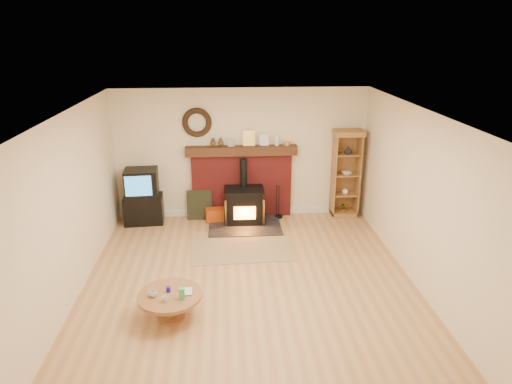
{
  "coord_description": "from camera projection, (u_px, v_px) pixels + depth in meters",
  "views": [
    {
      "loc": [
        -0.32,
        -6.07,
        3.67
      ],
      "look_at": [
        0.17,
        1.0,
        1.11
      ],
      "focal_mm": 32.0,
      "sensor_mm": 36.0,
      "label": 1
    }
  ],
  "objects": [
    {
      "name": "coffee_table",
      "position": [
        170.0,
        299.0,
        6.02
      ],
      "size": [
        0.85,
        0.85,
        0.53
      ],
      "color": "brown",
      "rests_on": "ground"
    },
    {
      "name": "room_shell",
      "position": [
        247.0,
        174.0,
        6.47
      ],
      "size": [
        5.02,
        5.52,
        2.61
      ],
      "color": "beige",
      "rests_on": "ground"
    },
    {
      "name": "chimney_breast",
      "position": [
        242.0,
        179.0,
        9.2
      ],
      "size": [
        2.2,
        0.22,
        1.78
      ],
      "color": "maroon",
      "rests_on": "ground"
    },
    {
      "name": "firelog_box",
      "position": [
        217.0,
        215.0,
        9.14
      ],
      "size": [
        0.45,
        0.32,
        0.26
      ],
      "primitive_type": "cube",
      "rotation": [
        0.0,
        0.0,
        0.13
      ],
      "color": "#C47008",
      "rests_on": "ground"
    },
    {
      "name": "wood_stove",
      "position": [
        244.0,
        207.0,
        8.98
      ],
      "size": [
        1.4,
        1.0,
        1.27
      ],
      "color": "black",
      "rests_on": "ground"
    },
    {
      "name": "leaning_painting",
      "position": [
        199.0,
        205.0,
        9.2
      ],
      "size": [
        0.5,
        0.13,
        0.6
      ],
      "primitive_type": "cube",
      "rotation": [
        -0.17,
        0.0,
        0.0
      ],
      "color": "black",
      "rests_on": "ground"
    },
    {
      "name": "area_rug",
      "position": [
        242.0,
        247.0,
        8.09
      ],
      "size": [
        1.81,
        1.28,
        0.01
      ],
      "primitive_type": "cube",
      "rotation": [
        0.0,
        0.0,
        0.04
      ],
      "color": "brown",
      "rests_on": "ground"
    },
    {
      "name": "ground",
      "position": [
        249.0,
        283.0,
        6.96
      ],
      "size": [
        5.5,
        5.5,
        0.0
      ],
      "primitive_type": "plane",
      "color": "#AE7B48",
      "rests_on": "ground"
    },
    {
      "name": "tv_unit",
      "position": [
        143.0,
        197.0,
        8.97
      ],
      "size": [
        0.78,
        0.57,
        1.1
      ],
      "color": "black",
      "rests_on": "ground"
    },
    {
      "name": "fire_tools",
      "position": [
        278.0,
        213.0,
        9.32
      ],
      "size": [
        0.16,
        0.16,
        0.7
      ],
      "color": "black",
      "rests_on": "ground"
    },
    {
      "name": "curio_cabinet",
      "position": [
        346.0,
        174.0,
        9.19
      ],
      "size": [
        0.58,
        0.42,
        1.79
      ],
      "color": "brown",
      "rests_on": "ground"
    }
  ]
}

